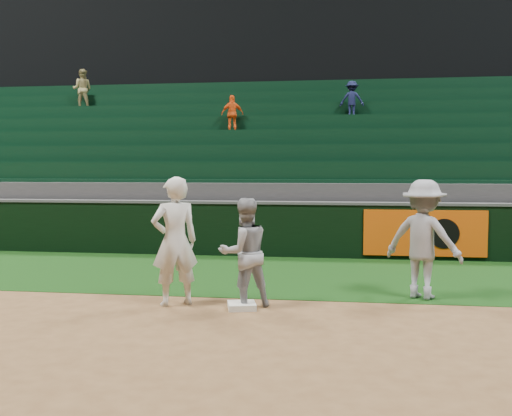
{
  "coord_description": "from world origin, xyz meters",
  "views": [
    {
      "loc": [
        1.1,
        -7.6,
        2.0
      ],
      "look_at": [
        -0.3,
        2.3,
        1.3
      ],
      "focal_mm": 40.0,
      "sensor_mm": 36.0,
      "label": 1
    }
  ],
  "objects_px": {
    "first_baseman": "(175,241)",
    "baserunner": "(244,253)",
    "first_base": "(242,306)",
    "base_coach": "(423,239)"
  },
  "relations": [
    {
      "from": "first_baseman",
      "to": "base_coach",
      "type": "bearing_deg",
      "value": 163.75
    },
    {
      "from": "first_baseman",
      "to": "base_coach",
      "type": "distance_m",
      "value": 3.77
    },
    {
      "from": "first_base",
      "to": "first_baseman",
      "type": "bearing_deg",
      "value": 175.05
    },
    {
      "from": "first_baseman",
      "to": "base_coach",
      "type": "relative_size",
      "value": 1.03
    },
    {
      "from": "first_base",
      "to": "base_coach",
      "type": "bearing_deg",
      "value": 21.2
    },
    {
      "from": "baserunner",
      "to": "base_coach",
      "type": "relative_size",
      "value": 0.87
    },
    {
      "from": "first_baseman",
      "to": "baserunner",
      "type": "relative_size",
      "value": 1.19
    },
    {
      "from": "baserunner",
      "to": "base_coach",
      "type": "bearing_deg",
      "value": 168.73
    },
    {
      "from": "first_baseman",
      "to": "baserunner",
      "type": "distance_m",
      "value": 1.03
    },
    {
      "from": "first_baseman",
      "to": "baserunner",
      "type": "height_order",
      "value": "first_baseman"
    }
  ]
}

